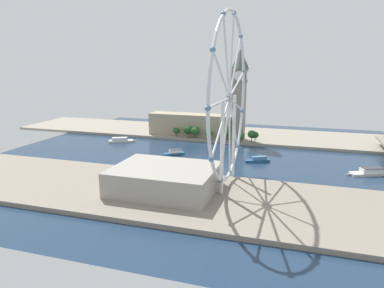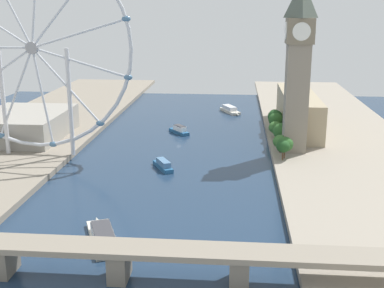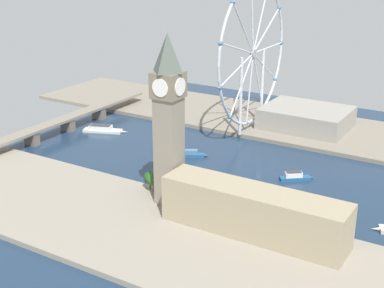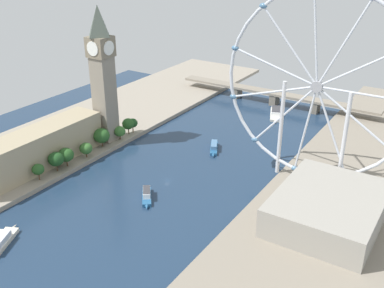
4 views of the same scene
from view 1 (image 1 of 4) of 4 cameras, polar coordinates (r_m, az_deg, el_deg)
ground_plane at (r=330.58m, az=1.19°, el=-2.01°), size 374.59×374.59×0.00m
riverbank_left at (r=426.74m, az=5.08°, el=1.63°), size 90.00×520.00×3.00m
riverbank_right at (r=238.47m, az=-5.84°, el=-7.82°), size 90.00×520.00×3.00m
clock_tower at (r=383.70m, az=7.62°, el=8.07°), size 15.88×15.88×96.47m
parliament_block at (r=410.57m, az=-0.14°, el=3.17°), size 22.00×97.34×24.40m
tree_row_embankment at (r=387.69m, az=3.88°, el=1.89°), size 13.00×96.44×13.76m
ferris_wheel at (r=237.14m, az=6.02°, el=7.21°), size 112.89×3.20×115.79m
riverside_hall at (r=235.45m, az=-4.41°, el=-5.60°), size 51.60×66.45×16.09m
tour_boat_0 at (r=395.91m, az=-11.37°, el=0.61°), size 17.83×29.66×5.28m
tour_boat_1 at (r=310.35m, az=26.81°, el=-4.04°), size 19.82×35.74×5.83m
tour_boat_2 at (r=335.03m, az=-2.91°, el=-1.42°), size 16.71×20.19×5.83m
tour_boat_3 at (r=317.14m, az=10.55°, el=-2.51°), size 14.19×22.64×5.13m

